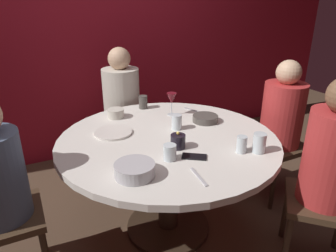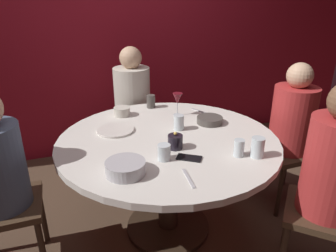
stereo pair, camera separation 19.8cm
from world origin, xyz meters
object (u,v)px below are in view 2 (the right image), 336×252
(dinner_plate, at_px, (115,130))
(bowl_serving_large, at_px, (126,168))
(candle_holder, at_px, (175,142))
(cup_by_right_diner, at_px, (258,147))
(cup_far_edge, at_px, (239,148))
(cup_center_front, at_px, (151,101))
(cup_near_candle, at_px, (164,152))
(seated_diner_front_right, at_px, (334,168))
(bowl_small_white, at_px, (210,120))
(wine_glass, at_px, (177,99))
(cell_phone, at_px, (189,158))
(dining_table, at_px, (168,156))
(cup_by_left_diner, at_px, (179,122))
(bowl_salad_center, at_px, (122,111))
(seated_diner_right, at_px, (292,121))
(seated_diner_back, at_px, (132,97))

(dinner_plate, relative_size, bowl_serving_large, 1.20)
(candle_holder, height_order, cup_by_right_diner, cup_by_right_diner)
(cup_far_edge, bearing_deg, cup_center_front, 102.70)
(cup_near_candle, distance_m, cup_by_right_diner, 0.53)
(seated_diner_front_right, bearing_deg, cup_by_right_diner, 3.76)
(bowl_serving_large, bearing_deg, cup_by_right_diner, -6.16)
(dinner_plate, distance_m, cup_near_candle, 0.52)
(bowl_small_white, bearing_deg, wine_glass, 124.27)
(candle_holder, height_order, cell_phone, candle_holder)
(dining_table, relative_size, cup_by_left_diner, 13.71)
(bowl_serving_large, relative_size, bowl_salad_center, 1.70)
(seated_diner_right, xyz_separation_m, cup_by_left_diner, (-0.89, 0.10, 0.07))
(candle_holder, xyz_separation_m, bowl_salad_center, (-0.18, 0.66, -0.01))
(cell_phone, xyz_separation_m, bowl_salad_center, (-0.21, 0.81, 0.03))
(seated_diner_back, relative_size, cell_phone, 8.47)
(dining_table, distance_m, bowl_small_white, 0.42)
(cup_by_right_diner, distance_m, cup_center_front, 1.07)
(dining_table, distance_m, wine_glass, 0.49)
(bowl_small_white, relative_size, cup_far_edge, 1.83)
(cell_phone, bearing_deg, bowl_small_white, -3.87)
(dinner_plate, height_order, cup_near_candle, cup_near_candle)
(seated_diner_back, height_order, bowl_small_white, seated_diner_back)
(bowl_serving_large, bearing_deg, cell_phone, 4.97)
(dinner_plate, bearing_deg, candle_holder, -52.89)
(cup_near_candle, distance_m, cup_center_front, 0.89)
(bowl_salad_center, height_order, cup_near_candle, cup_near_candle)
(seated_diner_front_right, height_order, wine_glass, seated_diner_front_right)
(cup_near_candle, height_order, cup_by_right_diner, cup_by_right_diner)
(cup_by_left_diner, bearing_deg, bowl_salad_center, 127.46)
(cup_near_candle, height_order, cup_by_left_diner, cup_by_left_diner)
(dining_table, distance_m, bowl_salad_center, 0.56)
(cell_phone, bearing_deg, dinner_plate, 66.06)
(candle_holder, bearing_deg, cell_phone, -80.08)
(dining_table, xyz_separation_m, bowl_small_white, (0.37, 0.12, 0.16))
(wine_glass, bearing_deg, bowl_serving_large, -129.16)
(wine_glass, height_order, cup_by_right_diner, wine_glass)
(seated_diner_right, relative_size, seated_diner_front_right, 0.95)
(seated_diner_right, bearing_deg, bowl_small_white, -11.03)
(wine_glass, distance_m, dinner_plate, 0.54)
(bowl_salad_center, bearing_deg, cup_near_candle, -84.92)
(dining_table, bearing_deg, bowl_salad_center, 111.14)
(wine_glass, height_order, cup_far_edge, wine_glass)
(seated_diner_right, bearing_deg, cup_center_front, -32.60)
(cup_by_right_diner, bearing_deg, cup_center_front, 107.05)
(seated_diner_front_right, xyz_separation_m, dinner_plate, (-0.98, 0.90, -0.00))
(dinner_plate, distance_m, bowl_small_white, 0.67)
(dinner_plate, distance_m, cup_by_left_diner, 0.44)
(cup_by_left_diner, bearing_deg, cell_phone, -104.08)
(bowl_serving_large, relative_size, cup_by_right_diner, 1.79)
(seated_diner_back, bearing_deg, cup_near_candle, -5.87)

